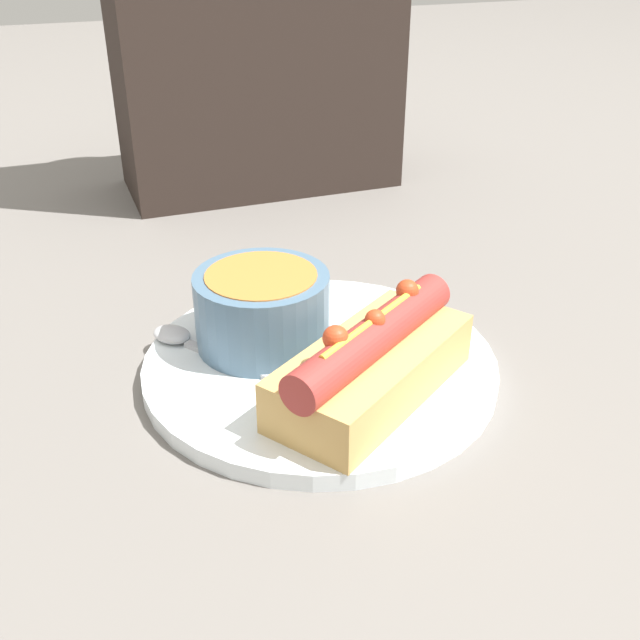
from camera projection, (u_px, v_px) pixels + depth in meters
name	position (u px, v px, depth m)	size (l,w,h in m)	color
ground_plane	(320.00, 372.00, 0.57)	(4.00, 4.00, 0.00)	slate
dinner_plate	(320.00, 365.00, 0.57)	(0.26, 0.26, 0.01)	white
hot_dog	(372.00, 362.00, 0.51)	(0.17, 0.15, 0.07)	tan
soup_bowl	(262.00, 306.00, 0.57)	(0.10, 0.10, 0.06)	slate
spoon	(202.00, 347.00, 0.57)	(0.11, 0.15, 0.01)	#B7B7BC
seated_diner	(255.00, 19.00, 0.85)	(0.32, 0.15, 0.46)	#2D231E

